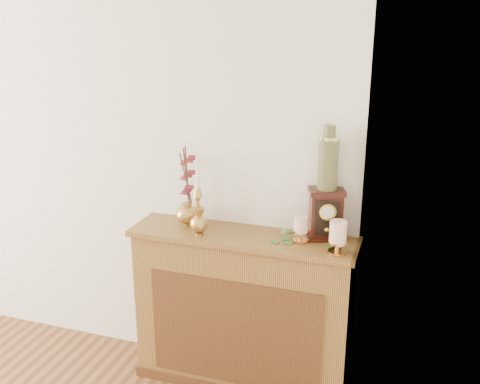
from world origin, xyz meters
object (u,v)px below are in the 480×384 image
(ginger_jar, at_px, (188,187))
(mantel_clock, at_px, (326,214))
(candlestick_center, at_px, (198,203))
(ceramic_vase, at_px, (328,161))
(candlestick_left, at_px, (198,201))
(bud_vase, at_px, (199,222))

(ginger_jar, distance_m, mantel_clock, 0.77)
(candlestick_center, bearing_deg, ceramic_vase, 5.44)
(ginger_jar, xyz_separation_m, ceramic_vase, (0.77, 0.01, 0.21))
(candlestick_left, xyz_separation_m, mantel_clock, (0.69, 0.07, -0.02))
(mantel_clock, height_order, ceramic_vase, ceramic_vase)
(bud_vase, distance_m, mantel_clock, 0.67)
(candlestick_left, height_order, ceramic_vase, ceramic_vase)
(candlestick_left, xyz_separation_m, bud_vase, (0.05, -0.11, -0.08))
(candlestick_left, xyz_separation_m, candlestick_center, (-0.00, 0.00, -0.01))
(bud_vase, height_order, ginger_jar, ginger_jar)
(ginger_jar, height_order, ceramic_vase, ceramic_vase)
(candlestick_left, bearing_deg, candlestick_center, 117.75)
(candlestick_center, distance_m, ginger_jar, 0.11)
(ceramic_vase, bearing_deg, candlestick_left, -174.33)
(ceramic_vase, bearing_deg, bud_vase, -164.73)
(ginger_jar, height_order, mantel_clock, ginger_jar)
(mantel_clock, xyz_separation_m, ceramic_vase, (-0.00, 0.00, 0.29))
(bud_vase, bearing_deg, candlestick_center, 114.50)
(candlestick_center, bearing_deg, ginger_jar, 145.58)
(ginger_jar, bearing_deg, mantel_clock, 0.84)
(bud_vase, height_order, ceramic_vase, ceramic_vase)
(candlestick_center, height_order, ceramic_vase, ceramic_vase)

